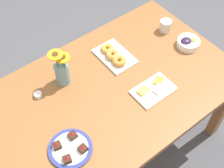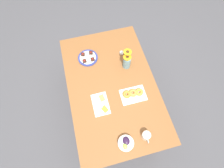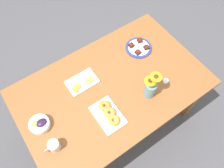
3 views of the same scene
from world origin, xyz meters
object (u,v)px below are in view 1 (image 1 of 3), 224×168
object	(u,v)px
dining_table	(112,96)
flower_vase	(62,72)
cheese_platter	(153,90)
croissant_platter	(114,56)
dessert_plate	(70,149)
jam_cup_honey	(38,95)
grape_bowl	(188,43)
coffee_mug	(166,26)

from	to	relation	value
dining_table	flower_vase	size ratio (longest dim) A/B	6.04
dining_table	flower_vase	distance (m)	0.36
cheese_platter	croissant_platter	world-z (taller)	croissant_platter
dessert_plate	croissant_platter	bearing A→B (deg)	32.67
jam_cup_honey	grape_bowl	bearing A→B (deg)	-13.87
coffee_mug	dessert_plate	xyz separation A→B (m)	(-1.07, -0.37, -0.03)
dining_table	jam_cup_honey	bearing A→B (deg)	150.23
grape_bowl	jam_cup_honey	world-z (taller)	grape_bowl
dessert_plate	cheese_platter	bearing A→B (deg)	1.65
dining_table	grape_bowl	world-z (taller)	grape_bowl
dessert_plate	coffee_mug	bearing A→B (deg)	19.27
dining_table	cheese_platter	distance (m)	0.27
dining_table	grape_bowl	xyz separation A→B (m)	(0.65, -0.03, 0.12)
jam_cup_honey	dessert_plate	xyz separation A→B (m)	(-0.04, -0.42, -0.00)
cheese_platter	flower_vase	xyz separation A→B (m)	(-0.40, 0.41, 0.08)
dining_table	flower_vase	world-z (taller)	flower_vase
grape_bowl	dessert_plate	bearing A→B (deg)	-171.48
dining_table	dessert_plate	bearing A→B (deg)	-156.20
jam_cup_honey	dining_table	bearing A→B (deg)	-29.77
coffee_mug	cheese_platter	xyz separation A→B (m)	(-0.44, -0.36, -0.03)
coffee_mug	flower_vase	size ratio (longest dim) A/B	0.45
croissant_platter	flower_vase	distance (m)	0.39
jam_cup_honey	coffee_mug	bearing A→B (deg)	-2.56
dining_table	croissant_platter	bearing A→B (deg)	49.33
grape_bowl	cheese_platter	size ratio (longest dim) A/B	0.60
cheese_platter	jam_cup_honey	world-z (taller)	cheese_platter
jam_cup_honey	dessert_plate	world-z (taller)	dessert_plate
grape_bowl	cheese_platter	bearing A→B (deg)	-162.49
cheese_platter	flower_vase	size ratio (longest dim) A/B	0.98
grape_bowl	cheese_platter	xyz separation A→B (m)	(-0.46, -0.14, -0.02)
flower_vase	dining_table	bearing A→B (deg)	-47.97
dining_table	dessert_plate	size ratio (longest dim) A/B	6.59
croissant_platter	jam_cup_honey	size ratio (longest dim) A/B	5.83
dining_table	dessert_plate	distance (m)	0.49
coffee_mug	jam_cup_honey	xyz separation A→B (m)	(-1.03, 0.05, -0.03)
cheese_platter	jam_cup_honey	bearing A→B (deg)	145.55
dining_table	cheese_platter	bearing A→B (deg)	-42.78
croissant_platter	dessert_plate	world-z (taller)	dessert_plate
grape_bowl	cheese_platter	world-z (taller)	grape_bowl
grape_bowl	dessert_plate	xyz separation A→B (m)	(-1.08, -0.16, -0.02)
coffee_mug	grape_bowl	world-z (taller)	coffee_mug
coffee_mug	croissant_platter	xyz separation A→B (m)	(-0.47, 0.01, -0.02)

